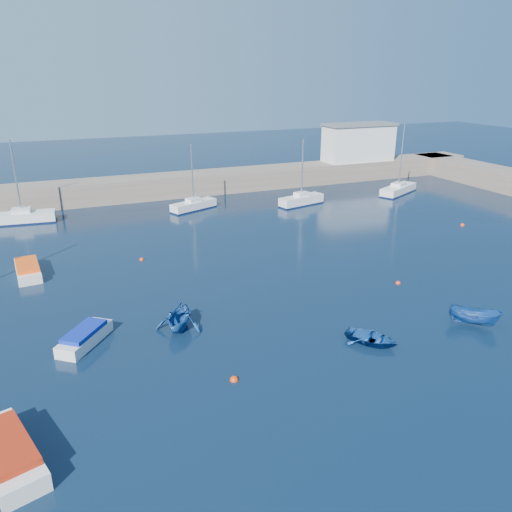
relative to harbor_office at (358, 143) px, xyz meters
name	(u,v)px	position (x,y,z in m)	size (l,w,h in m)	color
ground	(362,416)	(-30.00, -46.00, -5.10)	(220.00, 220.00, 0.00)	#0B1C31
back_wall	(152,187)	(-30.00, 0.00, -3.80)	(96.00, 4.50, 2.60)	#736357
right_arm	(506,180)	(14.00, -14.00, -3.80)	(4.50, 32.00, 2.60)	#736357
harbor_office	(358,143)	(0.00, 0.00, 0.00)	(10.00, 4.00, 5.00)	silver
sailboat_5	(22,217)	(-44.83, -6.19, -4.47)	(6.59, 2.49, 8.52)	silver
sailboat_6	(194,205)	(-27.00, -7.95, -4.56)	(5.74, 3.60, 7.37)	silver
sailboat_7	(301,200)	(-14.70, -10.74, -4.49)	(5.93, 2.94, 7.66)	silver
sailboat_8	(398,189)	(-0.49, -10.39, -4.54)	(6.89, 4.80, 8.81)	silver
motorboat_0	(7,453)	(-44.75, -43.05, -4.57)	(3.18, 5.33, 1.13)	silver
motorboat_1	(85,337)	(-41.08, -34.39, -4.66)	(3.44, 3.85, 0.94)	silver
motorboat_2	(28,269)	(-44.21, -21.76, -4.65)	(2.03, 4.82, 0.97)	silver
dinghy_center	(371,338)	(-25.82, -40.70, -4.79)	(2.16, 3.02, 0.63)	navy
dinghy_left	(179,316)	(-35.60, -34.76, -4.24)	(2.83, 3.28, 1.73)	navy
dinghy_right	(475,316)	(-18.66, -41.31, -4.52)	(1.14, 3.02, 1.17)	navy
buoy_0	(234,380)	(-34.42, -41.12, -5.10)	(0.45, 0.45, 0.45)	red
buoy_1	(398,283)	(-18.87, -34.21, -5.10)	(0.39, 0.39, 0.39)	red
buoy_3	(142,260)	(-35.52, -21.88, -5.10)	(0.39, 0.39, 0.39)	red
buoy_4	(462,225)	(-3.36, -24.55, -5.10)	(0.45, 0.45, 0.45)	red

